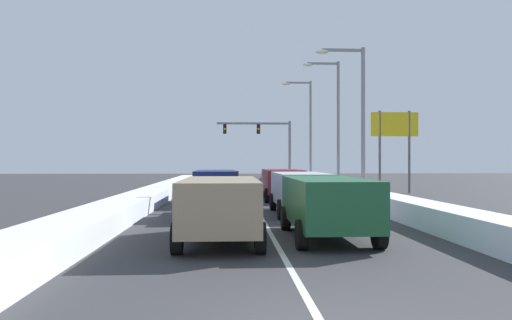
% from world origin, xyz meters
% --- Properties ---
extents(ground_plane, '(120.00, 120.00, 0.00)m').
position_xyz_m(ground_plane, '(0.00, 17.38, 0.00)').
color(ground_plane, '#333335').
extents(lane_stripe_between_right_lane_and_center_lane, '(0.14, 47.80, 0.01)m').
position_xyz_m(lane_stripe_between_right_lane_and_center_lane, '(-0.00, 21.73, 0.00)').
color(lane_stripe_between_right_lane_and_center_lane, silver).
rests_on(lane_stripe_between_right_lane_and_center_lane, ground).
extents(snow_bank_right_shoulder, '(1.27, 47.80, 0.77)m').
position_xyz_m(snow_bank_right_shoulder, '(5.30, 21.73, 0.38)').
color(snow_bank_right_shoulder, silver).
rests_on(snow_bank_right_shoulder, ground).
extents(snow_bank_left_shoulder, '(1.69, 47.80, 0.67)m').
position_xyz_m(snow_bank_left_shoulder, '(-5.30, 21.73, 0.33)').
color(snow_bank_left_shoulder, silver).
rests_on(snow_bank_left_shoulder, ground).
extents(suv_green_right_lane_nearest, '(2.16, 4.90, 1.67)m').
position_xyz_m(suv_green_right_lane_nearest, '(1.48, 7.49, 1.02)').
color(suv_green_right_lane_nearest, '#1E5633').
rests_on(suv_green_right_lane_nearest, ground).
extents(suv_silver_right_lane_second, '(2.16, 4.90, 1.67)m').
position_xyz_m(suv_silver_right_lane_second, '(1.64, 13.62, 1.02)').
color(suv_silver_right_lane_second, '#B7BABF').
rests_on(suv_silver_right_lane_second, ground).
extents(suv_maroon_right_lane_third, '(2.16, 4.90, 1.67)m').
position_xyz_m(suv_maroon_right_lane_third, '(1.68, 20.81, 1.02)').
color(suv_maroon_right_lane_third, maroon).
rests_on(suv_maroon_right_lane_third, ground).
extents(sedan_black_right_lane_fourth, '(2.00, 4.50, 1.51)m').
position_xyz_m(sedan_black_right_lane_fourth, '(1.83, 26.48, 0.76)').
color(sedan_black_right_lane_fourth, black).
rests_on(sedan_black_right_lane_fourth, ground).
extents(suv_tan_center_lane_nearest, '(2.16, 4.90, 1.67)m').
position_xyz_m(suv_tan_center_lane_nearest, '(-1.46, 7.03, 1.02)').
color(suv_tan_center_lane_nearest, '#937F60').
rests_on(suv_tan_center_lane_nearest, ground).
extents(sedan_charcoal_center_lane_second, '(2.00, 4.50, 1.51)m').
position_xyz_m(sedan_charcoal_center_lane_second, '(-1.92, 12.93, 0.76)').
color(sedan_charcoal_center_lane_second, '#38383D').
rests_on(sedan_charcoal_center_lane_second, ground).
extents(suv_navy_center_lane_third, '(2.16, 4.90, 1.67)m').
position_xyz_m(suv_navy_center_lane_third, '(-1.92, 18.74, 1.02)').
color(suv_navy_center_lane_third, navy).
rests_on(suv_navy_center_lane_third, ground).
extents(sedan_white_center_lane_fourth, '(2.00, 4.50, 1.51)m').
position_xyz_m(sedan_white_center_lane_fourth, '(-1.47, 25.82, 0.76)').
color(sedan_white_center_lane_fourth, silver).
rests_on(sedan_white_center_lane_fourth, ground).
extents(traffic_light_gantry, '(7.54, 0.47, 6.20)m').
position_xyz_m(traffic_light_gantry, '(2.57, 43.45, 4.50)').
color(traffic_light_gantry, slate).
rests_on(traffic_light_gantry, ground).
extents(street_lamp_right_near, '(2.66, 0.36, 8.15)m').
position_xyz_m(street_lamp_right_near, '(5.49, 19.56, 4.88)').
color(street_lamp_right_near, gray).
rests_on(street_lamp_right_near, ground).
extents(street_lamp_right_mid, '(2.66, 0.36, 9.19)m').
position_xyz_m(street_lamp_right_mid, '(6.14, 28.25, 5.42)').
color(street_lamp_right_mid, gray).
rests_on(street_lamp_right_mid, ground).
extents(street_lamp_right_far, '(2.66, 0.36, 9.22)m').
position_xyz_m(street_lamp_right_far, '(5.62, 36.94, 5.44)').
color(street_lamp_right_far, gray).
rests_on(street_lamp_right_far, ground).
extents(roadside_sign_right, '(3.20, 0.16, 5.50)m').
position_xyz_m(roadside_sign_right, '(9.78, 26.09, 4.02)').
color(roadside_sign_right, '#59595B').
rests_on(roadside_sign_right, ground).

